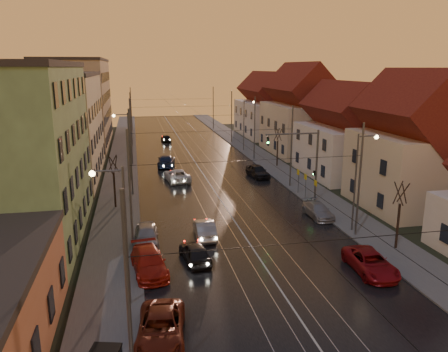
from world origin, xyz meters
TOP-DOWN VIEW (x-y plane):
  - ground at (0.00, 0.00)m, footprint 160.00×160.00m
  - road at (0.00, 40.00)m, footprint 16.00×120.00m
  - sidewalk_left at (-10.00, 40.00)m, footprint 4.00×120.00m
  - sidewalk_right at (10.00, 40.00)m, footprint 4.00×120.00m
  - tram_rail_0 at (-2.20, 40.00)m, footprint 0.06×120.00m
  - tram_rail_1 at (-0.77, 40.00)m, footprint 0.06×120.00m
  - tram_rail_2 at (0.77, 40.00)m, footprint 0.06×120.00m
  - tram_rail_3 at (2.20, 40.00)m, footprint 0.06×120.00m
  - apartment_left_1 at (-17.50, 14.00)m, footprint 10.00×18.00m
  - apartment_left_2 at (-17.50, 34.00)m, footprint 10.00×20.00m
  - apartment_left_3 at (-17.50, 58.00)m, footprint 10.00×24.00m
  - house_right_1 at (17.00, 15.00)m, footprint 8.67×10.20m
  - house_right_2 at (17.00, 28.00)m, footprint 9.18×12.24m
  - house_right_3 at (17.00, 43.00)m, footprint 9.18×14.28m
  - house_right_4 at (17.00, 61.00)m, footprint 9.18×16.32m
  - catenary_pole_l_0 at (-8.60, -6.00)m, footprint 0.16×0.16m
  - catenary_pole_l_1 at (-8.60, 9.00)m, footprint 0.16×0.16m
  - catenary_pole_r_1 at (8.60, 9.00)m, footprint 0.16×0.16m
  - catenary_pole_l_2 at (-8.60, 24.00)m, footprint 0.16×0.16m
  - catenary_pole_r_2 at (8.60, 24.00)m, footprint 0.16×0.16m
  - catenary_pole_l_3 at (-8.60, 39.00)m, footprint 0.16×0.16m
  - catenary_pole_r_3 at (8.60, 39.00)m, footprint 0.16×0.16m
  - catenary_pole_l_4 at (-8.60, 54.00)m, footprint 0.16×0.16m
  - catenary_pole_r_4 at (8.60, 54.00)m, footprint 0.16×0.16m
  - catenary_pole_l_5 at (-8.60, 72.00)m, footprint 0.16×0.16m
  - catenary_pole_r_5 at (8.60, 72.00)m, footprint 0.16×0.16m
  - street_lamp_0 at (-9.10, 2.00)m, footprint 1.75×0.32m
  - street_lamp_1 at (9.10, 10.00)m, footprint 1.75×0.32m
  - street_lamp_2 at (-9.10, 30.00)m, footprint 1.75×0.32m
  - street_lamp_3 at (9.10, 46.00)m, footprint 1.75×0.32m
  - traffic_light_mast at (7.99, 18.00)m, footprint 5.30×0.32m
  - bare_tree_0 at (-10.20, 20.00)m, footprint 1.09×1.09m
  - bare_tree_1 at (10.20, 6.00)m, footprint 1.09×1.09m
  - bare_tree_2 at (10.40, 34.00)m, footprint 1.09×1.09m
  - driving_car_0 at (-4.45, 6.94)m, footprint 2.06×4.18m
  - driving_car_1 at (-3.11, 11.17)m, footprint 1.61×4.28m
  - driving_car_2 at (-3.52, 28.91)m, footprint 3.05×5.48m
  - driving_car_3 at (-4.14, 37.14)m, footprint 2.79×5.63m
  - driving_car_4 at (-2.68, 57.15)m, footprint 1.74×3.96m
  - parked_left_1 at (-7.31, -1.63)m, footprint 2.85×5.18m
  - parked_left_2 at (-7.60, 5.93)m, footprint 2.58×5.15m
  - parked_left_3 at (-7.60, 10.65)m, footprint 1.79×4.36m
  - parked_right_0 at (6.49, 3.07)m, footprint 2.45×4.92m
  - parked_right_1 at (7.52, 13.85)m, footprint 1.81×4.31m
  - parked_right_2 at (6.27, 28.93)m, footprint 2.36×4.62m

SIDE VIEW (x-z plane):
  - ground at x=0.00m, z-range 0.00..0.00m
  - road at x=0.00m, z-range 0.00..0.04m
  - tram_rail_0 at x=-2.20m, z-range 0.04..0.07m
  - tram_rail_1 at x=-0.77m, z-range 0.04..0.07m
  - tram_rail_2 at x=0.77m, z-range 0.04..0.07m
  - tram_rail_3 at x=2.20m, z-range 0.04..0.07m
  - sidewalk_left at x=-10.00m, z-range 0.00..0.15m
  - sidewalk_right at x=10.00m, z-range 0.00..0.15m
  - parked_right_1 at x=7.52m, z-range 0.00..1.24m
  - driving_car_4 at x=-2.68m, z-range 0.00..1.33m
  - parked_right_0 at x=6.49m, z-range 0.00..1.34m
  - driving_car_0 at x=-4.45m, z-range 0.00..1.37m
  - parked_left_1 at x=-7.31m, z-range 0.00..1.38m
  - driving_car_1 at x=-3.11m, z-range 0.00..1.39m
  - parked_left_2 at x=-7.60m, z-range 0.00..1.44m
  - driving_car_2 at x=-3.52m, z-range 0.00..1.45m
  - parked_left_3 at x=-7.60m, z-range 0.00..1.48m
  - parked_right_2 at x=6.27m, z-range 0.00..1.51m
  - driving_car_3 at x=-4.14m, z-range 0.00..1.57m
  - bare_tree_0 at x=-10.20m, z-range -0.07..5.04m
  - bare_tree_1 at x=10.20m, z-range -0.07..5.04m
  - bare_tree_2 at x=10.40m, z-range -0.07..5.04m
  - catenary_pole_l_0 at x=-8.60m, z-range 0.00..9.00m
  - catenary_pole_l_1 at x=-8.60m, z-range 0.00..9.00m
  - catenary_pole_r_1 at x=8.60m, z-range 0.00..9.00m
  - catenary_pole_l_2 at x=-8.60m, z-range 0.00..9.00m
  - catenary_pole_r_2 at x=8.60m, z-range 0.00..9.00m
  - catenary_pole_l_3 at x=-8.60m, z-range 0.00..9.00m
  - catenary_pole_r_3 at x=8.60m, z-range 0.00..9.00m
  - catenary_pole_l_4 at x=-8.60m, z-range 0.00..9.00m
  - catenary_pole_r_4 at x=8.60m, z-range 0.00..9.00m
  - catenary_pole_l_5 at x=-8.60m, z-range 0.00..9.00m
  - catenary_pole_r_5 at x=8.60m, z-range 0.00..9.00m
  - traffic_light_mast at x=7.99m, z-range 1.00..8.20m
  - house_right_2 at x=17.00m, z-range 0.04..9.24m
  - street_lamp_0 at x=-9.10m, z-range 0.89..8.89m
  - street_lamp_1 at x=9.10m, z-range 0.89..8.89m
  - street_lamp_2 at x=-9.10m, z-range 0.89..8.89m
  - street_lamp_3 at x=9.10m, z-range 0.89..8.89m
  - house_right_4 at x=17.00m, z-range 0.05..10.05m
  - house_right_1 at x=17.00m, z-range 0.05..10.85m
  - house_right_3 at x=17.00m, z-range 0.05..11.55m
  - apartment_left_2 at x=-17.50m, z-range 0.00..12.00m
  - apartment_left_1 at x=-17.50m, z-range 0.00..13.00m
  - apartment_left_3 at x=-17.50m, z-range 0.00..14.00m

